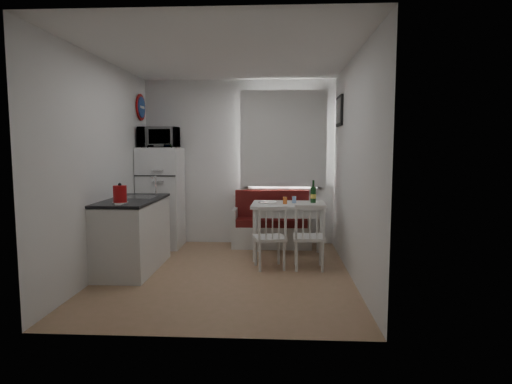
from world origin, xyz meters
TOP-DOWN VIEW (x-y plane):
  - floor at (0.00, 0.00)m, footprint 3.00×3.50m
  - ceiling at (0.00, 0.00)m, footprint 3.00×3.50m
  - wall_back at (0.00, 1.75)m, footprint 3.00×0.02m
  - wall_front at (0.00, -1.75)m, footprint 3.00×0.02m
  - wall_left at (-1.50, 0.00)m, footprint 0.02×3.50m
  - wall_right at (1.50, 0.00)m, footprint 0.02×3.50m
  - window at (0.70, 1.72)m, footprint 1.22×0.06m
  - curtain at (0.70, 1.65)m, footprint 1.35×0.02m
  - kitchen_counter at (-1.20, 0.16)m, footprint 0.62×1.32m
  - wall_sign at (-1.47, 1.45)m, footprint 0.03×0.40m
  - picture_frame at (1.48, 1.10)m, footprint 0.04×0.52m
  - bench at (0.53, 1.51)m, footprint 1.21×0.47m
  - dining_table at (0.77, 0.87)m, footprint 1.03×0.73m
  - chair_left at (0.52, 0.22)m, footprint 0.46×0.45m
  - chair_right at (1.02, 0.21)m, footprint 0.40×0.38m
  - fridge at (-1.18, 1.40)m, footprint 0.61×0.61m
  - microwave at (-1.18, 1.35)m, footprint 0.56×0.38m
  - kettle at (-1.15, -0.38)m, footprint 0.18×0.18m
  - wine_bottle at (1.12, 0.97)m, footprint 0.08×0.08m
  - drinking_glass_orange at (0.72, 0.82)m, footprint 0.06×0.06m
  - drinking_glass_blue at (0.85, 0.92)m, footprint 0.06×0.06m
  - plate at (0.47, 0.89)m, footprint 0.25×0.25m

SIDE VIEW (x-z plane):
  - floor at x=0.00m, z-range -0.01..0.01m
  - bench at x=0.53m, z-range -0.15..0.72m
  - kitchen_counter at x=-1.20m, z-range -0.12..1.04m
  - chair_left at x=0.52m, z-range 0.29..0.72m
  - chair_right at x=1.02m, z-range 0.29..0.75m
  - dining_table at x=0.77m, z-range 0.30..1.06m
  - fridge at x=-1.18m, z-range 0.00..1.54m
  - plate at x=0.47m, z-range 0.76..0.78m
  - drinking_glass_blue at x=0.85m, z-range 0.76..0.86m
  - drinking_glass_orange at x=0.72m, z-range 0.76..0.86m
  - wine_bottle at x=1.12m, z-range 0.76..1.08m
  - kettle at x=-1.15m, z-range 0.90..1.14m
  - wall_back at x=0.00m, z-range 0.00..2.60m
  - wall_front at x=0.00m, z-range 0.00..2.60m
  - wall_left at x=-1.50m, z-range 0.00..2.60m
  - wall_right at x=1.50m, z-range 0.00..2.60m
  - window at x=0.70m, z-range 0.89..2.36m
  - curtain at x=0.70m, z-range 0.93..2.42m
  - microwave at x=-1.18m, z-range 1.54..1.85m
  - picture_frame at x=1.48m, z-range 1.84..2.26m
  - wall_sign at x=-1.47m, z-range 1.95..2.35m
  - ceiling at x=0.00m, z-range 2.59..2.61m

